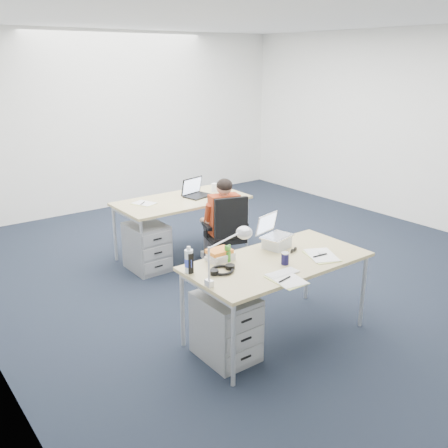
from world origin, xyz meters
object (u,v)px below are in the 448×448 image
(water_bottle, at_px, (189,260))
(book_stack, at_px, (220,255))
(desk_near, at_px, (277,265))
(wireless_keyboard, at_px, (282,273))
(dark_laptop, at_px, (198,187))
(drawer_pedestal_near, at_px, (226,327))
(desk_lamp, at_px, (223,256))
(bear_figurine, at_px, (228,253))
(office_chair, at_px, (226,250))
(silver_laptop, at_px, (277,232))
(can_koozie, at_px, (285,258))
(seated_person, at_px, (220,223))
(cordless_phone, at_px, (190,263))
(far_cup, at_px, (214,188))
(computer_mouse, at_px, (321,253))
(desk_far, at_px, (182,203))
(drawer_pedestal_far, at_px, (147,247))
(headphones, at_px, (222,269))
(sunglasses, at_px, (294,251))

(water_bottle, xyz_separation_m, book_stack, (0.35, 0.06, -0.06))
(desk_near, height_order, wireless_keyboard, wireless_keyboard)
(water_bottle, bearing_deg, dark_laptop, 54.02)
(drawer_pedestal_near, bearing_deg, wireless_keyboard, -32.81)
(desk_lamp, bearing_deg, bear_figurine, 66.51)
(office_chair, distance_m, silver_laptop, 1.36)
(can_koozie, height_order, desk_lamp, desk_lamp)
(seated_person, bearing_deg, silver_laptop, -89.39)
(bear_figurine, height_order, cordless_phone, cordless_phone)
(drawer_pedestal_near, bearing_deg, far_cup, 56.15)
(drawer_pedestal_near, bearing_deg, desk_lamp, -138.89)
(dark_laptop, bearing_deg, silver_laptop, -115.21)
(computer_mouse, height_order, water_bottle, water_bottle)
(computer_mouse, height_order, bear_figurine, bear_figurine)
(desk_far, bearing_deg, book_stack, -112.93)
(drawer_pedestal_near, distance_m, dark_laptop, 2.48)
(desk_near, xyz_separation_m, can_koozie, (-0.02, -0.11, 0.10))
(desk_lamp, bearing_deg, desk_near, 25.57)
(bear_figurine, bearing_deg, water_bottle, 177.39)
(office_chair, distance_m, desk_lamp, 1.98)
(desk_near, distance_m, book_stack, 0.50)
(office_chair, bearing_deg, can_koozie, -91.54)
(can_koozie, bearing_deg, seated_person, 71.53)
(desk_near, height_order, far_cup, far_cup)
(office_chair, height_order, dark_laptop, dark_laptop)
(desk_far, distance_m, can_koozie, 2.27)
(drawer_pedestal_far, height_order, wireless_keyboard, wireless_keyboard)
(drawer_pedestal_far, distance_m, bear_figurine, 1.86)
(book_stack, height_order, dark_laptop, dark_laptop)
(wireless_keyboard, bearing_deg, drawer_pedestal_near, 147.98)
(silver_laptop, xyz_separation_m, can_koozie, (-0.21, -0.32, -0.10))
(far_cup, bearing_deg, computer_mouse, -102.82)
(desk_near, xyz_separation_m, drawer_pedestal_far, (-0.19, 2.01, -0.41))
(wireless_keyboard, relative_size, bear_figurine, 1.85)
(computer_mouse, relative_size, headphones, 0.36)
(desk_far, xyz_separation_m, seated_person, (0.16, -0.58, -0.13))
(sunglasses, xyz_separation_m, far_cup, (0.68, 2.14, 0.04))
(book_stack, bearing_deg, dark_laptop, 60.92)
(desk_far, height_order, can_koozie, can_koozie)
(seated_person, xyz_separation_m, water_bottle, (-1.28, -1.31, 0.29))
(water_bottle, bearing_deg, drawer_pedestal_near, -49.40)
(desk_far, bearing_deg, sunglasses, -93.88)
(seated_person, distance_m, drawer_pedestal_near, 1.91)
(computer_mouse, distance_m, bear_figurine, 0.84)
(seated_person, height_order, far_cup, seated_person)
(desk_far, distance_m, cordless_phone, 2.23)
(desk_far, xyz_separation_m, bear_figurine, (-0.74, -1.89, 0.12))
(water_bottle, distance_m, cordless_phone, 0.03)
(drawer_pedestal_near, distance_m, cordless_phone, 0.61)
(office_chair, xyz_separation_m, seated_person, (0.03, 0.15, 0.29))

